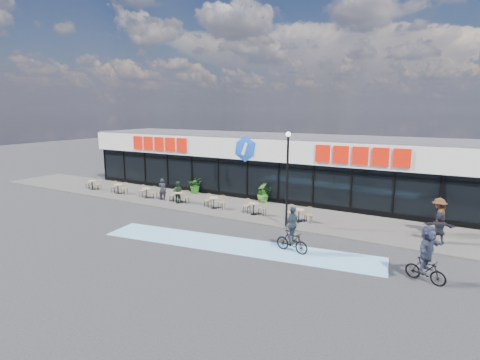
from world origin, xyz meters
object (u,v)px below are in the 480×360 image
object	(u,v)px
lamp_post	(287,171)
pedestrian_b	(441,218)
patron_right	(178,192)
bistro_set_0	(93,184)
pedestrian_c	(439,227)
pedestrian_a	(438,217)
potted_plant_right	(264,194)
patron_left	(162,189)
cyclist_a	(292,234)
potted_plant_left	(196,185)
potted_plant_mid	(262,193)
cyclist_b	(427,255)

from	to	relation	value
lamp_post	pedestrian_b	distance (m)	8.37
lamp_post	patron_right	xyz separation A→B (m)	(-8.91, 1.45, -2.39)
lamp_post	bistro_set_0	xyz separation A→B (m)	(-17.61, 1.30, -2.67)
bistro_set_0	pedestrian_c	world-z (taller)	pedestrian_c
lamp_post	pedestrian_a	size ratio (longest dim) A/B	2.70
bistro_set_0	potted_plant_right	world-z (taller)	potted_plant_right
pedestrian_b	bistro_set_0	bearing A→B (deg)	79.22
patron_left	cyclist_a	distance (m)	12.63
potted_plant_left	pedestrian_a	bearing A→B (deg)	-6.01
bistro_set_0	patron_left	bearing A→B (deg)	-0.14
potted_plant_mid	patron_right	size ratio (longest dim) A/B	0.92
lamp_post	cyclist_b	xyz separation A→B (m)	(7.26, -3.56, -2.13)
lamp_post	cyclist_b	size ratio (longest dim) A/B	2.34
potted_plant_mid	cyclist_a	xyz separation A→B (m)	(5.29, -7.57, 0.13)
pedestrian_a	cyclist_a	world-z (taller)	cyclist_a
potted_plant_mid	patron_right	xyz separation A→B (m)	(-5.26, -2.89, 0.06)
lamp_post	pedestrian_b	world-z (taller)	lamp_post
lamp_post	potted_plant_mid	world-z (taller)	lamp_post
potted_plant_left	pedestrian_a	distance (m)	17.03
patron_right	pedestrian_a	xyz separation A→B (m)	(16.32, 1.15, 0.25)
lamp_post	potted_plant_mid	bearing A→B (deg)	130.03
patron_left	patron_right	distance (m)	1.27
potted_plant_right	patron_left	size ratio (longest dim) A/B	0.70
cyclist_b	lamp_post	bearing A→B (deg)	153.90
potted_plant_right	patron_left	bearing A→B (deg)	-154.66
potted_plant_left	cyclist_a	distance (m)	13.52
bistro_set_0	potted_plant_left	xyz separation A→B (m)	(8.08, 3.09, 0.17)
potted_plant_mid	patron_left	xyz separation A→B (m)	(-6.51, -3.06, 0.12)
pedestrian_a	cyclist_a	size ratio (longest dim) A/B	0.89
patron_right	cyclist_b	distance (m)	16.93
bistro_set_0	pedestrian_b	distance (m)	25.21
lamp_post	potted_plant_left	distance (m)	10.78
potted_plant_left	cyclist_b	distance (m)	18.58
potted_plant_right	pedestrian_c	xyz separation A→B (m)	(11.05, -3.12, 0.22)
cyclist_b	cyclist_a	bearing A→B (deg)	176.64
potted_plant_mid	cyclist_b	size ratio (longest dim) A/B	0.60
lamp_post	pedestrian_c	xyz separation A→B (m)	(7.52, 1.30, -2.35)
potted_plant_left	pedestrian_a	world-z (taller)	pedestrian_a
lamp_post	patron_left	distance (m)	10.50
potted_plant_right	cyclist_b	size ratio (longest dim) A/B	0.49
pedestrian_a	pedestrian_b	bearing A→B (deg)	152.97
bistro_set_0	cyclist_a	size ratio (longest dim) A/B	0.70
patron_left	pedestrian_b	distance (m)	17.78
patron_right	pedestrian_b	distance (m)	16.52
bistro_set_0	potted_plant_left	distance (m)	8.66
pedestrian_b	patron_left	bearing A→B (deg)	80.74
bistro_set_0	potted_plant_left	size ratio (longest dim) A/B	1.23
potted_plant_right	pedestrian_b	size ratio (longest dim) A/B	0.63
bistro_set_0	patron_right	size ratio (longest dim) A/B	1.05
bistro_set_0	pedestrian_b	world-z (taller)	pedestrian_b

